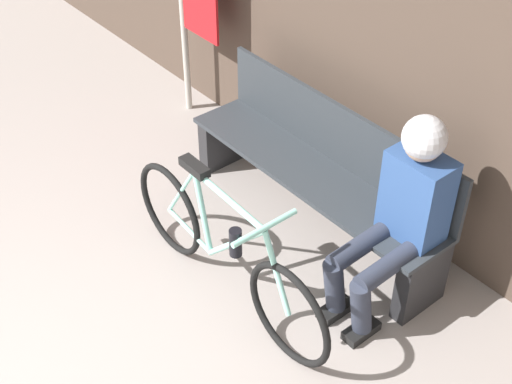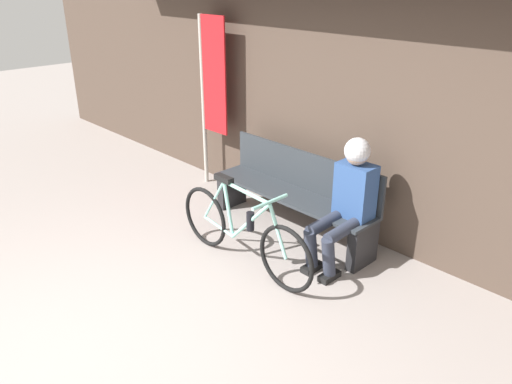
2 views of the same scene
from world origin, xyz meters
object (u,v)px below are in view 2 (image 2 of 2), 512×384
at_px(bicycle, 242,232).
at_px(banner_pole, 211,85).
at_px(park_bench_near, 294,195).
at_px(person_seated, 348,195).

bearing_deg(bicycle, banner_pole, 148.23).
relative_size(park_bench_near, banner_pole, 0.93).
bearing_deg(park_bench_near, banner_pole, 173.27).
bearing_deg(bicycle, person_seated, 50.32).
bearing_deg(banner_pole, bicycle, -31.77).
distance_m(person_seated, banner_pole, 2.36).
distance_m(bicycle, person_seated, 1.00).
height_order(bicycle, banner_pole, banner_pole).
bearing_deg(banner_pole, person_seated, -7.65).
height_order(park_bench_near, bicycle, park_bench_near).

